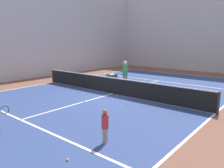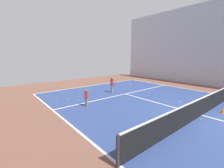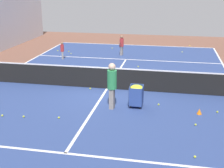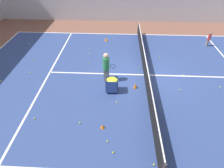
{
  "view_description": "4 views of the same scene",
  "coord_description": "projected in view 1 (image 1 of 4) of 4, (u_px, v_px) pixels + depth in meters",
  "views": [
    {
      "loc": [
        8.01,
        -9.64,
        3.05
      ],
      "look_at": [
        0.0,
        0.0,
        0.6
      ],
      "focal_mm": 35.0,
      "sensor_mm": 36.0,
      "label": 1
    },
    {
      "loc": [
        8.21,
        2.68,
        3.03
      ],
      "look_at": [
        0.47,
        -6.75,
        0.71
      ],
      "focal_mm": 24.0,
      "sensor_mm": 36.0,
      "label": 2
    },
    {
      "loc": [
        -2.77,
        12.94,
        4.59
      ],
      "look_at": [
        -0.65,
        2.18,
        0.97
      ],
      "focal_mm": 50.0,
      "sensor_mm": 36.0,
      "label": 3
    },
    {
      "loc": [
        -8.37,
        1.49,
        6.19
      ],
      "look_at": [
        -1.53,
        1.82,
        0.5
      ],
      "focal_mm": 28.0,
      "sensor_mm": 36.0,
      "label": 4
    }
  ],
  "objects": [
    {
      "name": "child_midcourt",
      "position": [
        105.0,
        124.0,
        6.54
      ],
      "size": [
        0.27,
        0.27,
        1.07
      ],
      "rotation": [
        0.0,
        0.0,
        1.92
      ],
      "color": "gray",
      "rests_on": "ground"
    },
    {
      "name": "coach_at_net",
      "position": [
        125.0,
        72.0,
        14.74
      ],
      "size": [
        0.37,
        0.69,
        1.77
      ],
      "rotation": [
        0.0,
        0.0,
        -1.62
      ],
      "color": "gray",
      "rests_on": "ground"
    },
    {
      "name": "line_service_near",
      "position": [
        21.0,
        120.0,
        8.61
      ],
      "size": [
        11.43,
        0.1,
        0.0
      ],
      "primitive_type": "cube",
      "color": "white",
      "rests_on": "ground"
    },
    {
      "name": "tennis_ball_7",
      "position": [
        117.0,
        96.0,
        12.24
      ],
      "size": [
        0.07,
        0.07,
        0.07
      ],
      "primitive_type": "sphere",
      "color": "yellow",
      "rests_on": "ground"
    },
    {
      "name": "tennis_ball_15",
      "position": [
        102.0,
        79.0,
        17.54
      ],
      "size": [
        0.07,
        0.07,
        0.07
      ],
      "primitive_type": "sphere",
      "color": "yellow",
      "rests_on": "ground"
    },
    {
      "name": "ball_cart",
      "position": [
        112.0,
        77.0,
        15.1
      ],
      "size": [
        0.51,
        0.61,
        0.85
      ],
      "color": "#2D478C",
      "rests_on": "ground"
    },
    {
      "name": "training_cone_2",
      "position": [
        103.0,
        87.0,
        14.04
      ],
      "size": [
        0.19,
        0.19,
        0.34
      ],
      "primitive_type": "cone",
      "color": "orange",
      "rests_on": "ground"
    },
    {
      "name": "tennis_ball_18",
      "position": [
        161.0,
        75.0,
        19.66
      ],
      "size": [
        0.07,
        0.07,
        0.07
      ],
      "primitive_type": "sphere",
      "color": "yellow",
      "rests_on": "ground"
    },
    {
      "name": "tennis_ball_11",
      "position": [
        58.0,
        82.0,
        16.35
      ],
      "size": [
        0.07,
        0.07,
        0.07
      ],
      "primitive_type": "sphere",
      "color": "yellow",
      "rests_on": "ground"
    },
    {
      "name": "tennis_ball_26",
      "position": [
        215.0,
        81.0,
        17.05
      ],
      "size": [
        0.07,
        0.07,
        0.07
      ],
      "primitive_type": "sphere",
      "color": "yellow",
      "rests_on": "ground"
    },
    {
      "name": "line_sideline_left",
      "position": [
        54.0,
        82.0,
        16.47
      ],
      "size": [
        0.1,
        20.57,
        0.0
      ],
      "primitive_type": "cube",
      "color": "white",
      "rests_on": "ground"
    },
    {
      "name": "tennis_ball_13",
      "position": [
        119.0,
        77.0,
        19.02
      ],
      "size": [
        0.07,
        0.07,
        0.07
      ],
      "primitive_type": "sphere",
      "color": "yellow",
      "rests_on": "ground"
    },
    {
      "name": "training_cone_0",
      "position": [
        91.0,
        80.0,
        16.88
      ],
      "size": [
        0.18,
        0.18,
        0.2
      ],
      "primitive_type": "cone",
      "color": "orange",
      "rests_on": "ground"
    },
    {
      "name": "tennis_ball_3",
      "position": [
        126.0,
        104.0,
        10.74
      ],
      "size": [
        0.07,
        0.07,
        0.07
      ],
      "primitive_type": "sphere",
      "color": "yellow",
      "rests_on": "ground"
    },
    {
      "name": "tennis_ball_19",
      "position": [
        84.0,
        101.0,
        11.12
      ],
      "size": [
        0.07,
        0.07,
        0.07
      ],
      "primitive_type": "sphere",
      "color": "yellow",
      "rests_on": "ground"
    },
    {
      "name": "tennis_ball_2",
      "position": [
        67.0,
        159.0,
        5.66
      ],
      "size": [
        0.07,
        0.07,
        0.07
      ],
      "primitive_type": "sphere",
      "color": "yellow",
      "rests_on": "ground"
    },
    {
      "name": "training_cone_1",
      "position": [
        204.0,
        95.0,
        12.02
      ],
      "size": [
        0.25,
        0.25,
        0.23
      ],
      "primitive_type": "cone",
      "color": "orange",
      "rests_on": "ground"
    },
    {
      "name": "tennis_ball_4",
      "position": [
        83.0,
        80.0,
        17.12
      ],
      "size": [
        0.07,
        0.07,
        0.07
      ],
      "primitive_type": "sphere",
      "color": "yellow",
      "rests_on": "ground"
    },
    {
      "name": "tennis_ball_16",
      "position": [
        174.0,
        88.0,
        14.19
      ],
      "size": [
        0.07,
        0.07,
        0.07
      ],
      "primitive_type": "sphere",
      "color": "yellow",
      "rests_on": "ground"
    },
    {
      "name": "tennis_ball_6",
      "position": [
        124.0,
        95.0,
        12.58
      ],
      "size": [
        0.07,
        0.07,
        0.07
      ],
      "primitive_type": "sphere",
      "color": "yellow",
      "rests_on": "ground"
    },
    {
      "name": "court_playing_area",
      "position": [
        112.0,
        94.0,
        12.88
      ],
      "size": [
        11.43,
        20.57,
        0.0
      ],
      "color": "navy",
      "rests_on": "ground"
    },
    {
      "name": "line_sideline_right",
      "position": [
        215.0,
        114.0,
        9.3
      ],
      "size": [
        0.1,
        20.57,
        0.0
      ],
      "primitive_type": "cube",
      "color": "white",
      "rests_on": "ground"
    },
    {
      "name": "line_service_far",
      "position": [
        158.0,
        81.0,
        17.15
      ],
      "size": [
        11.43,
        0.1,
        0.0
      ],
      "primitive_type": "cube",
      "color": "white",
      "rests_on": "ground"
    },
    {
      "name": "tennis_ball_5",
      "position": [
        76.0,
        80.0,
        17.22
      ],
      "size": [
        0.07,
        0.07,
        0.07
      ],
      "primitive_type": "sphere",
      "color": "yellow",
      "rests_on": "ground"
    },
    {
      "name": "tennis_ball_23",
      "position": [
        186.0,
        90.0,
        13.74
      ],
      "size": [
        0.07,
        0.07,
        0.07
      ],
      "primitive_type": "sphere",
      "color": "yellow",
      "rests_on": "ground"
    },
    {
      "name": "hall_enclosure_far",
      "position": [
        196.0,
        31.0,
        22.23
      ],
      "size": [
        17.54,
        0.15,
        8.2
      ],
      "color": "silver",
      "rests_on": "ground"
    },
    {
      "name": "tennis_ball_12",
      "position": [
        44.0,
        105.0,
        10.45
      ],
      "size": [
        0.07,
        0.07,
        0.07
      ],
      "primitive_type": "sphere",
      "color": "yellow",
      "rests_on": "ground"
    },
    {
      "name": "tennis_ball_10",
      "position": [
        163.0,
        78.0,
        18.1
      ],
      "size": [
        0.07,
        0.07,
        0.07
      ],
      "primitive_type": "sphere",
      "color": "yellow",
      "rests_on": "ground"
    },
    {
      "name": "tennis_net",
      "position": [
        112.0,
        85.0,
        12.79
      ],
      "size": [
        11.73,
        0.1,
        0.99
      ],
      "color": "#2D2D33",
      "rests_on": "ground"
    },
    {
      "name": "tennis_ball_24",
      "position": [
        156.0,
        86.0,
        14.86
      ],
      "size": [
        0.07,
        0.07,
        0.07
      ],
      "primitive_type": "sphere",
      "color": "yellow",
      "rests_on": "ground"
    },
    {
      "name": "tennis_ball_8",
      "position": [
        75.0,
        95.0,
        12.35
      ],
      "size": [
        0.07,
        0.07,
        0.07
      ],
      "primitive_type": "sphere",
      "color": "yellow",
      "rests_on": "ground"
    },
    {
      "name": "tennis_ball_17",
      "position": [
        180.0,
        80.0,
        17.52
      ],
      "size": [
        0.07,
        0.07,
        0.07
      ],
      "primitive_type": "sphere",
      "color": "yellow",
      "rests_on": "ground"
    },
    {
      "name": "line_baseline_far",
      "position": [
        181.0,
        74.0,
        20.65
      ],
      "size": [
        11.43,
        0.1,
        0.0
      ],
      "primitive_type": "cube",
      "color": "white",
      "rests_on": "ground"
    },
    {
      "name": "line_centre_service",
      "position": [
        112.0,
        94.0,
        12.88
      ],
      "size": [
        0.1,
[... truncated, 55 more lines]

